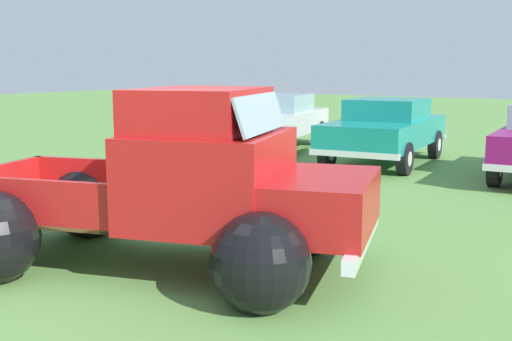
# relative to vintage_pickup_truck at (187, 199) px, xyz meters

# --- Properties ---
(ground_plane) EXTENTS (80.00, 80.00, 0.00)m
(ground_plane) POSITION_rel_vintage_pickup_truck_xyz_m (-0.37, -0.11, -0.76)
(ground_plane) COLOR #609347
(vintage_pickup_truck) EXTENTS (4.98, 3.74, 1.96)m
(vintage_pickup_truck) POSITION_rel_vintage_pickup_truck_xyz_m (0.00, 0.00, 0.00)
(vintage_pickup_truck) COLOR black
(vintage_pickup_truck) RESTS_ON ground
(show_car_0) EXTENTS (2.73, 4.59, 1.43)m
(show_car_0) POSITION_rel_vintage_pickup_truck_xyz_m (-4.50, 8.99, 0.02)
(show_car_0) COLOR black
(show_car_0) RESTS_ON ground
(show_car_1) EXTENTS (2.22, 4.35, 1.43)m
(show_car_1) POSITION_rel_vintage_pickup_truck_xyz_m (-1.16, 8.29, 0.02)
(show_car_1) COLOR black
(show_car_1) RESTS_ON ground
(spectator_1) EXTENTS (0.47, 0.48, 1.64)m
(spectator_1) POSITION_rel_vintage_pickup_truck_xyz_m (-5.35, 5.77, 0.17)
(spectator_1) COLOR black
(spectator_1) RESTS_ON ground
(spectator_2) EXTENTS (0.53, 0.43, 1.67)m
(spectator_2) POSITION_rel_vintage_pickup_truck_xyz_m (-1.40, 2.83, 0.19)
(spectator_2) COLOR black
(spectator_2) RESTS_ON ground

